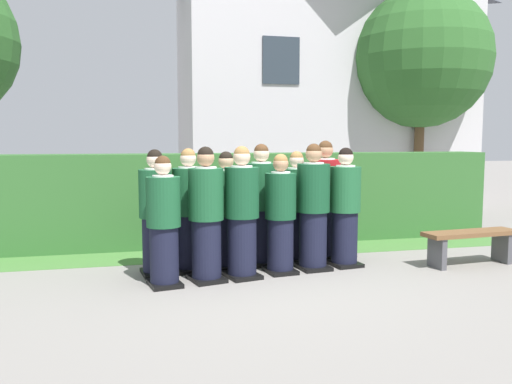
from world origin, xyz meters
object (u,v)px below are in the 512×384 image
Objects in this scene: student_front_row_3 at (280,217)px; student_front_row_2 at (242,215)px; student_front_row_0 at (164,225)px; student_front_row_4 at (313,210)px; student_rear_row_3 at (261,207)px; student_in_red_blazer at (325,202)px; student_rear_row_4 at (296,209)px; student_rear_row_0 at (156,215)px; student_rear_row_2 at (226,213)px; student_front_row_1 at (206,217)px; student_front_row_5 at (345,210)px; student_rear_row_1 at (189,213)px; wooden_bench at (471,240)px.

student_front_row_2 is at bearing -168.17° from student_front_row_3.
student_front_row_0 is 2.04m from student_front_row_4.
student_front_row_4 is 1.00× the size of student_rear_row_3.
student_rear_row_4 is at bearing -169.78° from student_in_red_blazer.
student_rear_row_0 reaches higher than student_rear_row_4.
student_rear_row_4 is at bearing 10.27° from student_rear_row_2.
student_front_row_1 reaches higher than student_front_row_5.
student_rear_row_0 is at bearing -172.09° from student_rear_row_2.
student_front_row_1 is 1.02× the size of student_front_row_5.
student_rear_row_0 is 0.94× the size of student_in_red_blazer.
student_front_row_1 is at bearing -172.51° from student_front_row_2.
student_front_row_4 is at bearing -170.80° from student_front_row_5.
student_rear_row_1 is (0.43, 0.10, 0.00)m from student_rear_row_0.
student_front_row_4 is 1.19× the size of wooden_bench.
student_front_row_1 is 0.96× the size of student_in_red_blazer.
student_front_row_5 is 0.95× the size of student_in_red_blazer.
student_rear_row_3 is at bearing -170.37° from student_rear_row_4.
student_front_row_4 reaches higher than student_front_row_5.
student_front_row_2 is 1.02× the size of student_front_row_5.
student_front_row_4 reaches higher than student_rear_row_4.
student_rear_row_3 is at bearing 56.94° from student_front_row_2.
wooden_bench is (2.82, -0.73, -0.45)m from student_rear_row_3.
student_rear_row_0 is at bearing 174.85° from student_front_row_4.
student_front_row_5 is 2.56m from student_rear_row_0.
student_front_row_5 is 1.81m from wooden_bench.
student_rear_row_2 is 0.92× the size of student_in_red_blazer.
student_front_row_1 is 1.51m from student_front_row_4.
student_front_row_5 is (0.97, 0.18, 0.04)m from student_front_row_3.
student_front_row_0 is at bearing -169.59° from student_front_row_5.
student_rear_row_2 is 1.11× the size of wooden_bench.
student_front_row_4 is 1.03× the size of student_front_row_5.
student_front_row_2 is 1.03× the size of student_rear_row_0.
student_front_row_1 is 0.98× the size of student_front_row_4.
student_rear_row_3 is (1.02, 0.13, 0.03)m from student_rear_row_1.
student_rear_row_2 is at bearing 147.13° from student_front_row_3.
student_front_row_4 reaches higher than student_front_row_3.
student_front_row_3 is at bearing -141.74° from student_in_red_blazer.
student_front_row_5 is at bearing -16.99° from student_rear_row_3.
student_in_red_blazer reaches higher than student_front_row_1.
student_rear_row_2 is 0.52m from student_rear_row_3.
student_front_row_2 reaches higher than student_front_row_3.
student_front_row_2 is at bearing -169.16° from student_front_row_5.
student_rear_row_3 reaches higher than student_front_row_0.
student_front_row_0 is at bearing -150.23° from student_rear_row_3.
student_in_red_blazer is at bearing 38.26° from student_front_row_3.
student_rear_row_4 is (0.54, 0.09, -0.05)m from student_rear_row_3.
student_in_red_blazer reaches higher than student_front_row_4.
student_front_row_0 is 1.55m from student_front_row_3.
student_rear_row_0 is 2.02m from student_rear_row_4.
student_in_red_blazer is at bearing 8.59° from student_rear_row_1.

